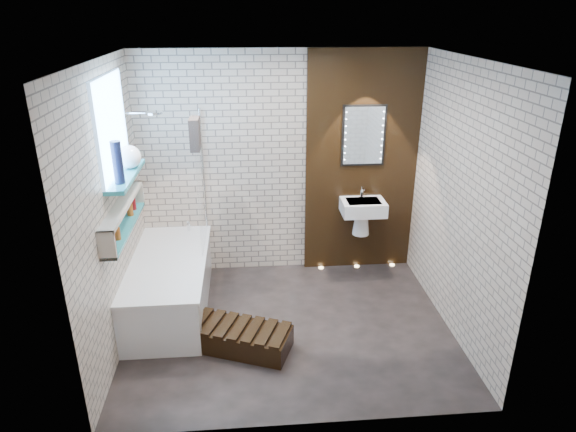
{
  "coord_description": "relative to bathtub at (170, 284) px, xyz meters",
  "views": [
    {
      "loc": [
        -0.38,
        -4.29,
        3.0
      ],
      "look_at": [
        0.0,
        0.15,
        1.15
      ],
      "focal_mm": 31.57,
      "sensor_mm": 36.0,
      "label": 1
    }
  ],
  "objects": [
    {
      "name": "ground",
      "position": [
        1.22,
        -0.45,
        -0.29
      ],
      "size": [
        3.2,
        3.2,
        0.0
      ],
      "primitive_type": "plane",
      "color": "black",
      "rests_on": "ground"
    },
    {
      "name": "room_shell",
      "position": [
        1.22,
        -0.45,
        1.01
      ],
      "size": [
        3.24,
        3.2,
        2.6
      ],
      "color": "#B3A08E",
      "rests_on": "ground"
    },
    {
      "name": "walnut_panel",
      "position": [
        2.17,
        0.82,
        1.01
      ],
      "size": [
        1.3,
        0.06,
        2.6
      ],
      "primitive_type": "cube",
      "color": "black",
      "rests_on": "ground"
    },
    {
      "name": "clerestory_window",
      "position": [
        -0.34,
        -0.1,
        1.61
      ],
      "size": [
        0.18,
        1.0,
        0.94
      ],
      "color": "#7FADE0",
      "rests_on": "room_shell"
    },
    {
      "name": "display_niche",
      "position": [
        -0.31,
        -0.3,
        0.91
      ],
      "size": [
        0.14,
        1.3,
        0.26
      ],
      "color": "teal",
      "rests_on": "room_shell"
    },
    {
      "name": "bathtub",
      "position": [
        0.0,
        0.0,
        0.0
      ],
      "size": [
        0.79,
        1.74,
        0.7
      ],
      "color": "white",
      "rests_on": "ground"
    },
    {
      "name": "bath_screen",
      "position": [
        0.35,
        0.44,
        0.99
      ],
      "size": [
        0.01,
        0.78,
        1.4
      ],
      "primitive_type": "cube",
      "color": "white",
      "rests_on": "bathtub"
    },
    {
      "name": "towel",
      "position": [
        0.35,
        0.17,
        1.56
      ],
      "size": [
        0.09,
        0.24,
        0.31
      ],
      "primitive_type": "cube",
      "color": "black",
      "rests_on": "bath_screen"
    },
    {
      "name": "shower_head",
      "position": [
        -0.08,
        0.5,
        1.71
      ],
      "size": [
        0.18,
        0.18,
        0.02
      ],
      "primitive_type": "cylinder",
      "color": "silver",
      "rests_on": "room_shell"
    },
    {
      "name": "washbasin",
      "position": [
        2.17,
        0.62,
        0.5
      ],
      "size": [
        0.5,
        0.36,
        0.58
      ],
      "color": "white",
      "rests_on": "walnut_panel"
    },
    {
      "name": "led_mirror",
      "position": [
        2.17,
        0.78,
        1.36
      ],
      "size": [
        0.5,
        0.02,
        0.7
      ],
      "color": "black",
      "rests_on": "walnut_panel"
    },
    {
      "name": "walnut_step",
      "position": [
        0.73,
        -0.75,
        -0.19
      ],
      "size": [
        1.03,
        0.73,
        0.21
      ],
      "primitive_type": "cube",
      "rotation": [
        0.0,
        0.0,
        -0.37
      ],
      "color": "black",
      "rests_on": "ground"
    },
    {
      "name": "niche_bottles",
      "position": [
        -0.31,
        -0.25,
        0.87
      ],
      "size": [
        0.06,
        0.93,
        0.14
      ],
      "color": "maroon",
      "rests_on": "display_niche"
    },
    {
      "name": "sill_vases",
      "position": [
        -0.28,
        -0.01,
        1.39
      ],
      "size": [
        0.23,
        0.65,
        0.38
      ],
      "color": "#141A38",
      "rests_on": "clerestory_window"
    },
    {
      "name": "floor_uplights",
      "position": [
        2.17,
        0.75,
        -0.29
      ],
      "size": [
        0.96,
        0.06,
        0.01
      ],
      "color": "#FFD899",
      "rests_on": "ground"
    }
  ]
}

